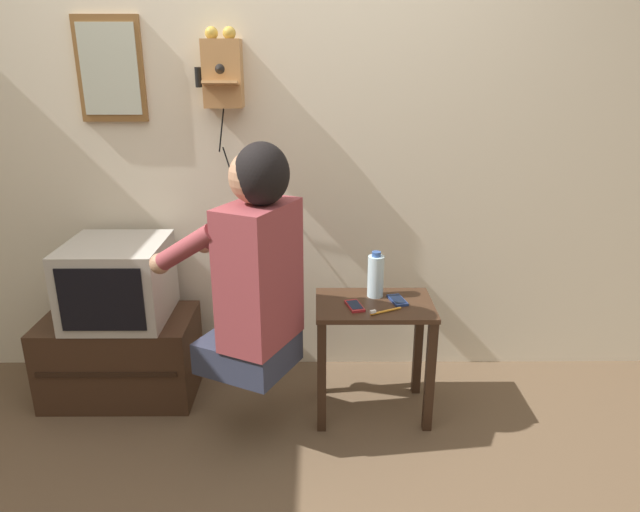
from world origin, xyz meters
The scene contains 11 objects.
wall_back centered at (0.00, 1.22, 1.27)m, with size 6.80×0.05×2.55m.
side_table centered at (0.52, 0.74, 0.42)m, with size 0.53×0.36×0.56m.
person centered at (0.00, 0.55, 0.81)m, with size 0.63×0.56×0.98m.
tv_stand centered at (-0.72, 0.89, 0.21)m, with size 0.73×0.43×0.42m.
television centered at (-0.69, 0.90, 0.61)m, with size 0.46×0.46×0.38m.
wall_phone_antique centered at (-0.18, 1.14, 1.55)m, with size 0.22×0.18×0.73m.
framed_picture centered at (-0.71, 1.18, 1.56)m, with size 0.31×0.03×0.48m.
cell_phone_held centered at (0.42, 0.69, 0.57)m, with size 0.09×0.14×0.01m.
cell_phone_spare centered at (0.62, 0.76, 0.57)m, with size 0.09×0.13×0.01m.
water_bottle centered at (0.53, 0.82, 0.66)m, with size 0.08×0.08×0.22m.
toothbrush centered at (0.55, 0.63, 0.57)m, with size 0.15×0.08×0.02m.
Camera 1 is at (0.26, -1.63, 1.61)m, focal length 32.00 mm.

